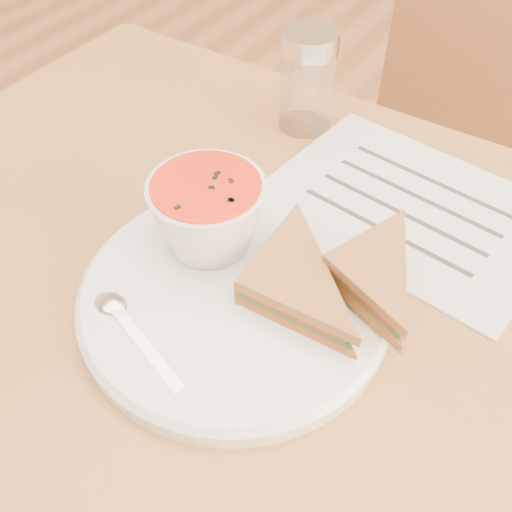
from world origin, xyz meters
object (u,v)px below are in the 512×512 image
Objects in this scene: dining_table at (265,455)px; soup_bowl at (208,217)px; chair_far at (461,212)px; condiment_shaker at (307,81)px; plate at (235,296)px.

soup_bowl reaches higher than dining_table.
chair_far is 0.45m from condiment_shaker.
condiment_shaker reaches higher than dining_table.
soup_bowl is (-0.07, 0.00, 0.43)m from dining_table.
condiment_shaker is at bearing 107.31° from plate.
dining_table is at bearing -67.00° from condiment_shaker.
soup_bowl is at bearing 176.53° from dining_table.
plate is at bearing -72.69° from condiment_shaker.
dining_table is 3.46× the size of plate.
plate is 0.31m from condiment_shaker.
dining_table is 0.52m from condiment_shaker.
dining_table is 0.53m from chair_far.
soup_bowl is 0.26m from condiment_shaker.
chair_far is 0.62m from soup_bowl.
condiment_shaker is (-0.11, 0.26, 0.44)m from dining_table.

